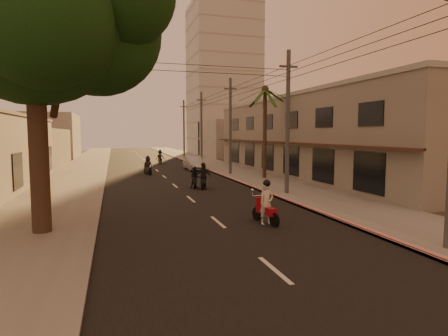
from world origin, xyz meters
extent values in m
plane|color=#383023|center=(0.00, 0.00, 0.00)|extent=(160.00, 160.00, 0.00)
cube|color=black|center=(0.00, 20.00, 0.01)|extent=(10.00, 140.00, 0.02)
cube|color=slate|center=(7.50, 20.00, 0.06)|extent=(5.00, 140.00, 0.12)
cube|color=slate|center=(-7.50, 20.00, 0.06)|extent=(5.00, 140.00, 0.12)
cube|color=red|center=(5.10, 15.00, 0.10)|extent=(0.20, 60.00, 0.20)
cube|color=gray|center=(14.00, 18.00, 3.50)|extent=(8.00, 34.00, 7.00)
cube|color=#A5A095|center=(14.00, 18.00, 7.15)|extent=(8.20, 34.20, 0.30)
cube|color=#3F2219|center=(9.70, 18.00, 3.10)|extent=(0.80, 34.00, 0.12)
cube|color=#B7B5B2|center=(16.00, 56.00, 14.00)|extent=(12.00, 12.00, 28.00)
cylinder|color=black|center=(-7.00, 2.00, 3.00)|extent=(0.70, 0.70, 6.00)
cylinder|color=black|center=(-6.20, 2.40, 6.00)|extent=(1.22, 2.17, 3.04)
cylinder|color=black|center=(-7.60, 1.70, 6.20)|extent=(1.31, 1.49, 2.73)
sphere|color=black|center=(-7.00, 2.00, 8.50)|extent=(7.20, 7.20, 7.20)
sphere|color=black|center=(-4.80, 3.00, 8.00)|extent=(5.20, 5.20, 5.20)
sphere|color=black|center=(-6.40, 0.20, 7.60)|extent=(4.60, 4.60, 4.60)
sphere|color=black|center=(-5.80, 4.40, 9.60)|extent=(4.40, 4.40, 4.40)
cylinder|color=black|center=(8.00, 16.00, 3.80)|extent=(0.32, 0.32, 7.60)
sphere|color=black|center=(8.00, 16.00, 7.60)|extent=(0.60, 0.60, 0.60)
cylinder|color=#38383A|center=(6.20, 8.00, 4.50)|extent=(0.26, 0.26, 9.00)
cube|color=#38383A|center=(6.20, 8.00, 8.00)|extent=(1.20, 0.12, 0.12)
cylinder|color=#38383A|center=(6.20, 20.00, 4.50)|extent=(0.26, 0.26, 9.00)
cube|color=#38383A|center=(6.20, 20.00, 8.00)|extent=(1.20, 0.12, 0.12)
cylinder|color=#38383A|center=(6.20, 32.00, 4.50)|extent=(0.26, 0.26, 9.00)
cube|color=#38383A|center=(6.20, 32.00, 8.00)|extent=(1.20, 0.12, 0.12)
cylinder|color=#38383A|center=(6.20, 44.00, 4.50)|extent=(0.26, 0.26, 9.00)
cube|color=#38383A|center=(6.20, 44.00, 8.00)|extent=(1.20, 0.12, 0.12)
cube|color=#A5A095|center=(14.00, 45.00, 3.00)|extent=(8.00, 14.00, 6.00)
cube|color=#A5A095|center=(-14.00, 34.00, 2.20)|extent=(8.00, 14.00, 4.40)
cube|color=#A5A095|center=(-14.00, 52.00, 3.50)|extent=(8.00, 14.00, 7.00)
cylinder|color=black|center=(1.75, 1.85, 0.30)|extent=(0.22, 0.62, 0.61)
cylinder|color=black|center=(2.01, 0.52, 0.30)|extent=(0.22, 0.62, 0.61)
cube|color=maroon|center=(1.90, 1.11, 0.60)|extent=(0.53, 1.23, 0.32)
cube|color=maroon|center=(1.80, 1.64, 0.76)|extent=(0.34, 0.17, 0.65)
cylinder|color=silver|center=(1.77, 1.76, 1.14)|extent=(0.59, 0.15, 0.04)
imported|color=beige|center=(1.90, 1.11, 0.91)|extent=(0.83, 0.69, 1.82)
sphere|color=black|center=(1.90, 1.11, 1.77)|extent=(0.32, 0.32, 0.32)
sphere|color=silver|center=(1.48, 1.68, 1.41)|extent=(0.13, 0.13, 0.13)
sphere|color=silver|center=(2.07, 1.80, 1.41)|extent=(0.13, 0.13, 0.13)
cylinder|color=black|center=(1.32, 12.90, 0.25)|extent=(0.21, 0.50, 0.50)
cylinder|color=black|center=(1.04, 11.83, 0.25)|extent=(0.21, 0.50, 0.50)
cube|color=black|center=(1.16, 12.30, 0.49)|extent=(0.49, 1.01, 0.27)
cube|color=black|center=(1.28, 12.73, 0.62)|extent=(0.28, 0.15, 0.53)
cylinder|color=silver|center=(1.30, 12.83, 0.93)|extent=(0.48, 0.16, 0.04)
imported|color=black|center=(1.16, 12.30, 0.75)|extent=(1.00, 0.92, 1.49)
sphere|color=black|center=(1.16, 12.30, 1.44)|extent=(0.27, 0.27, 0.27)
cylinder|color=black|center=(1.86, 12.50, 0.30)|extent=(0.27, 0.60, 0.59)
cylinder|color=black|center=(1.49, 11.24, 0.30)|extent=(0.27, 0.60, 0.59)
cube|color=black|center=(1.65, 11.80, 0.58)|extent=(0.61, 1.20, 0.32)
cube|color=black|center=(1.80, 12.30, 0.74)|extent=(0.33, 0.19, 0.63)
cylinder|color=silver|center=(1.84, 12.42, 1.11)|extent=(0.57, 0.20, 0.04)
imported|color=black|center=(1.65, 11.80, 0.89)|extent=(1.27, 1.00, 1.77)
sphere|color=black|center=(1.65, 11.80, 1.72)|extent=(0.32, 0.32, 0.32)
cylinder|color=black|center=(-1.45, 22.87, 0.29)|extent=(0.26, 0.58, 0.57)
cylinder|color=black|center=(-1.09, 21.64, 0.29)|extent=(0.26, 0.58, 0.57)
cube|color=black|center=(-1.25, 22.18, 0.56)|extent=(0.59, 1.16, 0.31)
cube|color=black|center=(-1.39, 22.67, 0.72)|extent=(0.32, 0.18, 0.61)
cylinder|color=silver|center=(-1.42, 22.79, 1.07)|extent=(0.55, 0.19, 0.04)
imported|color=black|center=(-1.25, 22.18, 0.86)|extent=(1.13, 0.99, 1.72)
sphere|color=black|center=(-1.25, 22.18, 1.67)|extent=(0.31, 0.31, 0.31)
cylinder|color=black|center=(1.31, 35.31, 0.29)|extent=(0.15, 0.59, 0.58)
cylinder|color=black|center=(1.41, 34.02, 0.29)|extent=(0.15, 0.59, 0.58)
cube|color=black|center=(1.36, 34.58, 0.57)|extent=(0.37, 1.16, 0.31)
cube|color=black|center=(1.32, 35.10, 0.73)|extent=(0.32, 0.13, 0.62)
cylinder|color=silver|center=(1.32, 35.22, 1.09)|extent=(0.57, 0.08, 0.04)
imported|color=black|center=(1.36, 34.58, 0.87)|extent=(1.22, 0.81, 1.74)
sphere|color=black|center=(1.36, 34.58, 1.69)|extent=(0.31, 0.31, 0.31)
imported|color=#A2A4AA|center=(3.84, 25.39, 0.75)|extent=(1.67, 4.58, 1.50)
camera|label=1|loc=(-4.28, -13.46, 3.86)|focal=30.00mm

